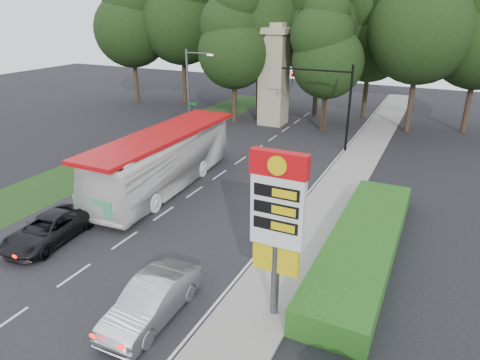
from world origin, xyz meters
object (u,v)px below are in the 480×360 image
at_px(sedan_silver, 152,301).
at_px(suv_charcoal, 48,229).
at_px(gas_station_pylon, 277,215).
at_px(streetlight_signs, 190,90).
at_px(transit_bus, 164,160).
at_px(traffic_signal_mast, 334,95).
at_px(monument, 274,74).

bearing_deg(sedan_silver, suv_charcoal, 162.04).
height_order(gas_station_pylon, streetlight_signs, streetlight_signs).
height_order(streetlight_signs, transit_bus, streetlight_signs).
xyz_separation_m(streetlight_signs, suv_charcoal, (3.52, -19.76, -3.72)).
bearing_deg(traffic_signal_mast, monument, 142.00).
bearing_deg(gas_station_pylon, traffic_signal_mast, 99.09).
bearing_deg(transit_bus, sedan_silver, -61.02).
relative_size(monument, suv_charcoal, 1.95).
bearing_deg(streetlight_signs, sedan_silver, -61.75).
bearing_deg(transit_bus, suv_charcoal, -101.66).
bearing_deg(traffic_signal_mast, suv_charcoal, -112.82).
height_order(traffic_signal_mast, monument, monument).
distance_m(traffic_signal_mast, monument, 9.76).
bearing_deg(transit_bus, monument, 85.42).
relative_size(traffic_signal_mast, streetlight_signs, 0.90).
height_order(traffic_signal_mast, streetlight_signs, streetlight_signs).
distance_m(gas_station_pylon, streetlight_signs, 25.74).
xyz_separation_m(streetlight_signs, sedan_silver, (11.97, -22.27, -3.62)).
distance_m(monument, transit_bus, 19.28).
relative_size(sedan_silver, suv_charcoal, 0.96).
bearing_deg(traffic_signal_mast, gas_station_pylon, -80.91).
xyz_separation_m(monument, transit_bus, (-0.26, -19.01, -3.20)).
bearing_deg(monument, streetlight_signs, -121.97).
bearing_deg(sedan_silver, transit_bus, 121.39).
xyz_separation_m(gas_station_pylon, suv_charcoal, (-12.67, 0.26, -3.73)).
bearing_deg(sedan_silver, streetlight_signs, 116.87).
xyz_separation_m(transit_bus, sedan_silver, (7.24, -11.25, -1.09)).
relative_size(transit_bus, sedan_silver, 2.75).
relative_size(traffic_signal_mast, suv_charcoal, 1.39).
xyz_separation_m(streetlight_signs, monument, (4.99, 7.99, 0.67)).
xyz_separation_m(traffic_signal_mast, suv_charcoal, (-9.15, -21.75, -3.96)).
distance_m(streetlight_signs, monument, 9.44).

